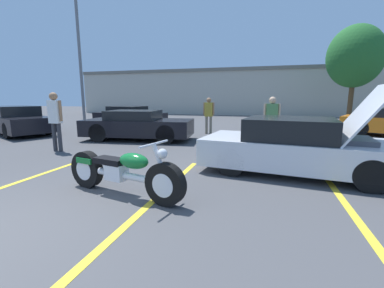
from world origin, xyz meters
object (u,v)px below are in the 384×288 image
at_px(parked_car_mid_left_row, 129,117).
at_px(spectator_near_motorcycle, 55,116).
at_px(parked_car_mid_right_row, 138,125).
at_px(light_pole, 80,51).
at_px(motorcycle, 122,172).
at_px(show_car_hood_open, 297,147).
at_px(parked_car_left_row, 17,121).
at_px(spectator_midground, 272,118).
at_px(spectator_by_show_car, 209,113).
at_px(tree_background, 355,57).

distance_m(parked_car_mid_left_row, spectator_near_motorcycle, 7.20).
relative_size(parked_car_mid_left_row, parked_car_mid_right_row, 1.00).
bearing_deg(parked_car_mid_right_row, spectator_near_motorcycle, -123.77).
height_order(light_pole, motorcycle, light_pole).
relative_size(motorcycle, show_car_hood_open, 0.57).
xyz_separation_m(parked_car_left_row, spectator_midground, (11.27, -0.39, 0.39)).
height_order(light_pole, parked_car_mid_right_row, light_pole).
distance_m(motorcycle, show_car_hood_open, 3.78).
xyz_separation_m(motorcycle, parked_car_left_row, (-8.79, 5.43, 0.20)).
distance_m(spectator_near_motorcycle, spectator_midground, 6.82).
height_order(parked_car_left_row, spectator_near_motorcycle, spectator_near_motorcycle).
height_order(spectator_near_motorcycle, spectator_by_show_car, spectator_near_motorcycle).
bearing_deg(spectator_near_motorcycle, show_car_hood_open, -3.47).
bearing_deg(light_pole, parked_car_mid_left_row, -9.18).
relative_size(spectator_near_motorcycle, spectator_by_show_car, 1.10).
bearing_deg(parked_car_mid_right_row, motorcycle, -71.67).
relative_size(light_pole, spectator_by_show_car, 4.93).
bearing_deg(spectator_near_motorcycle, parked_car_left_row, 150.72).
distance_m(tree_background, parked_car_left_row, 20.29).
distance_m(light_pole, parked_car_mid_left_row, 5.29).
bearing_deg(tree_background, parked_car_mid_left_row, -153.01).
xyz_separation_m(show_car_hood_open, parked_car_mid_right_row, (-5.56, 3.12, -0.01)).
bearing_deg(parked_car_mid_left_row, spectator_by_show_car, -9.78).
bearing_deg(spectator_midground, show_car_hood_open, -79.40).
relative_size(show_car_hood_open, parked_car_mid_right_row, 0.97).
distance_m(motorcycle, parked_car_mid_right_row, 5.99).
height_order(motorcycle, parked_car_mid_right_row, parked_car_mid_right_row).
distance_m(light_pole, spectator_midground, 13.02).
xyz_separation_m(parked_car_mid_left_row, spectator_midground, (7.88, -4.70, 0.44)).
height_order(tree_background, parked_car_left_row, tree_background).
bearing_deg(parked_car_left_row, show_car_hood_open, 8.74).
distance_m(tree_background, parked_car_mid_right_row, 15.64).
relative_size(tree_background, show_car_hood_open, 1.51).
bearing_deg(spectator_midground, light_pole, 155.19).
distance_m(motorcycle, parked_car_mid_left_row, 11.14).
height_order(parked_car_mid_left_row, spectator_near_motorcycle, spectator_near_motorcycle).
bearing_deg(show_car_hood_open, motorcycle, -135.54).
xyz_separation_m(light_pole, parked_car_left_row, (0.13, -4.88, -3.86)).
bearing_deg(tree_background, spectator_near_motorcycle, -130.50).
xyz_separation_m(show_car_hood_open, parked_car_left_row, (-11.78, 3.14, 0.02)).
relative_size(tree_background, parked_car_mid_right_row, 1.46).
height_order(motorcycle, spectator_midground, spectator_midground).
relative_size(light_pole, show_car_hood_open, 1.92).
height_order(tree_background, motorcycle, tree_background).
xyz_separation_m(parked_car_left_row, spectator_near_motorcycle, (4.86, -2.72, 0.48)).
bearing_deg(spectator_midground, parked_car_left_row, 178.01).
xyz_separation_m(parked_car_mid_left_row, spectator_near_motorcycle, (1.47, -7.03, 0.53)).
distance_m(tree_background, spectator_by_show_car, 12.24).
bearing_deg(spectator_near_motorcycle, parked_car_mid_right_row, 63.26).
bearing_deg(light_pole, show_car_hood_open, -33.96).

